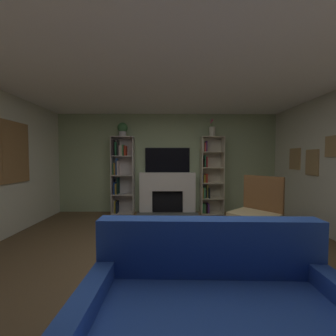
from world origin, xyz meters
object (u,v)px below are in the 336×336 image
at_px(bookshelf_left, 121,173).
at_px(bookshelf_right, 209,177).
at_px(vase_with_flowers, 212,131).
at_px(armchair, 257,210).
at_px(tv, 167,160).
at_px(potted_plant, 123,129).
at_px(fireplace, 167,192).
at_px(couch, 217,325).

relative_size(bookshelf_left, bookshelf_right, 1.00).
relative_size(vase_with_flowers, armchair, 0.41).
bearing_deg(tv, potted_plant, -173.89).
xyz_separation_m(tv, armchair, (1.46, -1.92, -0.81)).
bearing_deg(bookshelf_left, fireplace, 0.30).
relative_size(tv, couch, 0.64).
xyz_separation_m(fireplace, tv, (0.00, 0.07, 0.81)).
bearing_deg(vase_with_flowers, tv, 173.88).
relative_size(bookshelf_right, potted_plant, 5.54).
xyz_separation_m(vase_with_flowers, armchair, (0.34, -1.80, -1.54)).
height_order(bookshelf_left, couch, bookshelf_left).
height_order(vase_with_flowers, couch, vase_with_flowers).
height_order(tv, potted_plant, potted_plant).
distance_m(bookshelf_right, armchair, 1.91).
bearing_deg(bookshelf_left, bookshelf_right, -0.40).
xyz_separation_m(tv, potted_plant, (-1.12, -0.12, 0.78)).
xyz_separation_m(potted_plant, couch, (1.42, -3.78, -1.83)).
height_order(fireplace, armchair, armchair).
bearing_deg(tv, bookshelf_right, -5.13).
bearing_deg(bookshelf_left, vase_with_flowers, -1.01).
distance_m(tv, armchair, 2.55).
height_order(tv, vase_with_flowers, vase_with_flowers).
relative_size(bookshelf_right, couch, 1.09).
bearing_deg(fireplace, couch, -85.57).
distance_m(fireplace, bookshelf_right, 1.12).
height_order(fireplace, bookshelf_left, bookshelf_left).
bearing_deg(couch, tv, 94.35).
bearing_deg(potted_plant, vase_with_flowers, -0.00).
bearing_deg(potted_plant, fireplace, 2.38).
distance_m(potted_plant, vase_with_flowers, 2.24).
relative_size(bookshelf_left, potted_plant, 5.54).
height_order(potted_plant, vase_with_flowers, vase_with_flowers).
height_order(bookshelf_right, armchair, bookshelf_right).
distance_m(potted_plant, armchair, 3.53).
distance_m(vase_with_flowers, couch, 4.26).
xyz_separation_m(bookshelf_left, armchair, (2.64, -1.84, -0.47)).
relative_size(tv, vase_with_flowers, 2.57).
bearing_deg(armchair, tv, 127.30).
bearing_deg(potted_plant, couch, -69.45).
bearing_deg(armchair, couch, -120.49).
xyz_separation_m(vase_with_flowers, couch, (-0.82, -3.78, -1.78)).
bearing_deg(tv, bookshelf_left, -176.14).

